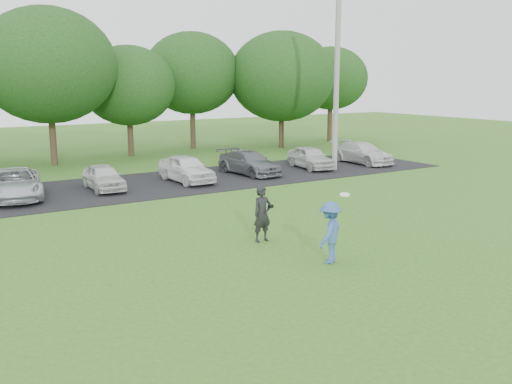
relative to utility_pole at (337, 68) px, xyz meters
The scene contains 7 objects.
ground 16.48m from the utility_pole, 130.68° to the right, with size 100.00×100.00×0.00m, color #32681D.
parking_lot 11.53m from the utility_pole, behind, with size 32.00×6.50×0.03m, color black.
utility_pole is the anchor object (origin of this frame).
frisbee_player 16.30m from the utility_pole, 130.35° to the right, with size 1.23×1.07×1.88m.
camera_bystander 14.77m from the utility_pole, 138.62° to the right, with size 0.63×0.45×1.68m.
parked_cars 11.68m from the utility_pole, behind, with size 27.74×4.79×1.26m.
tree_row 13.95m from the utility_pole, 128.38° to the left, with size 42.39×9.85×8.64m.
Camera 1 is at (-9.32, -11.29, 4.80)m, focal length 40.00 mm.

